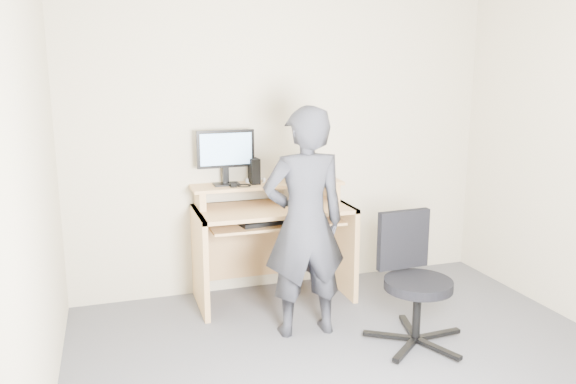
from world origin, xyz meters
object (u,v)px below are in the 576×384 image
desk (271,230)px  monitor (226,152)px  office_chair (413,275)px  person (305,223)px

desk → monitor: bearing=164.5°
office_chair → person: 0.79m
desk → person: 0.75m
desk → monitor: size_ratio=2.66×
monitor → office_chair: size_ratio=0.53×
office_chair → person: size_ratio=0.54×
office_chair → monitor: bearing=128.0°
desk → office_chair: bearing=-57.0°
monitor → office_chair: bearing=-51.9°
desk → office_chair: 1.24m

